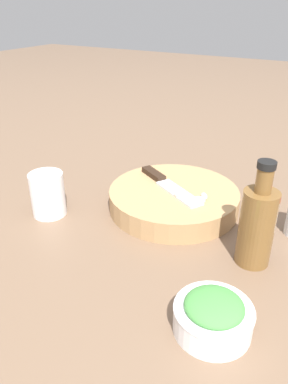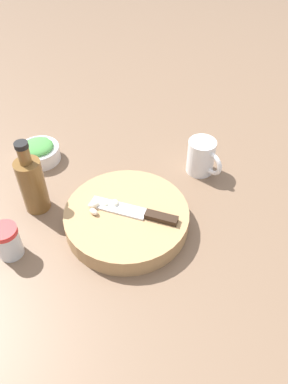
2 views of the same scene
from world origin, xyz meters
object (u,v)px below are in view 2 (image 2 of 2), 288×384
object	(u,v)px
cutting_board	(127,218)
spice_jar	(8,241)
chef_knife	(139,213)
herb_bowl	(39,152)
oil_bottle	(32,183)
garlic_cloves	(101,206)
coffee_mug	(202,157)

from	to	relation	value
cutting_board	spice_jar	size ratio (longest dim) A/B	3.59
chef_knife	herb_bowl	distance (m)	0.38
oil_bottle	spice_jar	bearing A→B (deg)	-112.80
herb_bowl	garlic_cloves	bearing A→B (deg)	-61.08
cutting_board	oil_bottle	world-z (taller)	oil_bottle
cutting_board	coffee_mug	size ratio (longest dim) A/B	2.76
herb_bowl	oil_bottle	world-z (taller)	oil_bottle
chef_knife	garlic_cloves	distance (m)	0.09
garlic_cloves	oil_bottle	xyz separation A→B (m)	(-0.15, 0.08, 0.02)
garlic_cloves	herb_bowl	world-z (taller)	garlic_cloves
chef_knife	garlic_cloves	size ratio (longest dim) A/B	2.64
garlic_cloves	coffee_mug	xyz separation A→B (m)	(0.28, 0.13, -0.01)
garlic_cloves	cutting_board	bearing A→B (deg)	-21.69
cutting_board	chef_knife	xyz separation A→B (m)	(0.03, -0.01, 0.03)
spice_jar	oil_bottle	size ratio (longest dim) A/B	0.41
cutting_board	chef_knife	size ratio (longest dim) A/B	1.48
herb_bowl	oil_bottle	xyz separation A→B (m)	(-0.00, -0.19, 0.05)
cutting_board	coffee_mug	distance (m)	0.28
cutting_board	herb_bowl	size ratio (longest dim) A/B	2.51
chef_knife	spice_jar	world-z (taller)	spice_jar
chef_knife	herb_bowl	world-z (taller)	chef_knife
herb_bowl	coffee_mug	world-z (taller)	coffee_mug
chef_knife	spice_jar	size ratio (longest dim) A/B	2.42
coffee_mug	cutting_board	bearing A→B (deg)	-145.66
cutting_board	coffee_mug	world-z (taller)	coffee_mug
spice_jar	oil_bottle	xyz separation A→B (m)	(0.06, 0.13, 0.04)
cutting_board	garlic_cloves	size ratio (longest dim) A/B	3.91
garlic_cloves	coffee_mug	size ratio (longest dim) A/B	0.71
garlic_cloves	oil_bottle	size ratio (longest dim) A/B	0.38
spice_jar	coffee_mug	distance (m)	0.52
chef_knife	spice_jar	xyz separation A→B (m)	(-0.29, -0.02, -0.01)
chef_knife	herb_bowl	size ratio (longest dim) A/B	1.69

